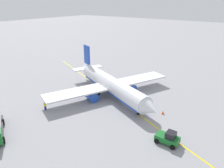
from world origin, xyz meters
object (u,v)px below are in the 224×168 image
Objects in this scene: safety_cone_nose at (163,112)px; airplane at (111,85)px; pushback_tug at (168,138)px; refueling_worker at (45,106)px.

airplane is at bearing 175.61° from safety_cone_nose.
pushback_tug reaches higher than safety_cone_nose.
refueling_worker reaches higher than safety_cone_nose.
refueling_worker is 2.47× the size of safety_cone_nose.
airplane is at bearing 65.36° from refueling_worker.
airplane reaches higher than safety_cone_nose.
pushback_tug is at bearing 10.57° from refueling_worker.
airplane reaches higher than pushback_tug.
refueling_worker is at bearing -147.42° from safety_cone_nose.
pushback_tug is 5.25× the size of safety_cone_nose.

